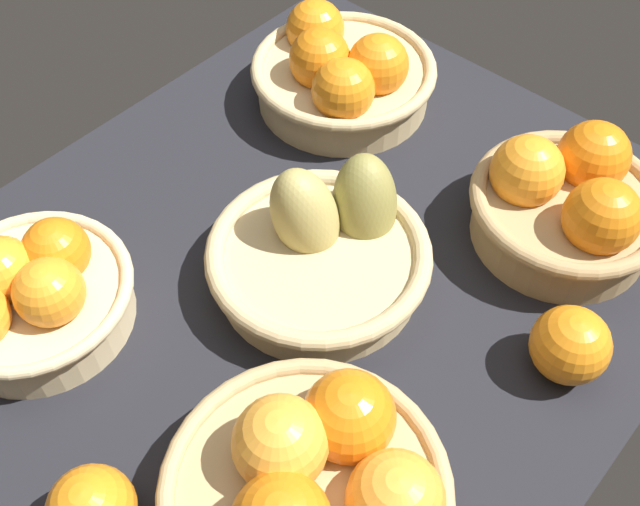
{
  "coord_description": "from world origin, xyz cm",
  "views": [
    {
      "loc": [
        37.95,
        34.93,
        68.95
      ],
      "look_at": [
        0.55,
        1.62,
        7.0
      ],
      "focal_mm": 42.46,
      "sensor_mm": 36.0,
      "label": 1
    }
  ],
  "objects_px": {
    "basket_center_pears": "(323,248)",
    "basket_near_right": "(30,294)",
    "basket_far_left": "(568,203)",
    "loose_orange_front_gap": "(570,345)",
    "basket_far_right": "(313,487)",
    "basket_near_left": "(342,73)"
  },
  "relations": [
    {
      "from": "basket_near_left",
      "to": "basket_far_right",
      "type": "height_order",
      "value": "basket_far_right"
    },
    {
      "from": "basket_near_right",
      "to": "basket_center_pears",
      "type": "distance_m",
      "value": 0.3
    },
    {
      "from": "basket_center_pears",
      "to": "loose_orange_front_gap",
      "type": "distance_m",
      "value": 0.27
    },
    {
      "from": "basket_far_left",
      "to": "basket_near_right",
      "type": "bearing_deg",
      "value": -36.3
    },
    {
      "from": "basket_center_pears",
      "to": "basket_far_left",
      "type": "relative_size",
      "value": 1.15
    },
    {
      "from": "basket_center_pears",
      "to": "basket_far_right",
      "type": "bearing_deg",
      "value": 39.83
    },
    {
      "from": "basket_near_left",
      "to": "basket_far_right",
      "type": "distance_m",
      "value": 0.55
    },
    {
      "from": "basket_near_right",
      "to": "basket_center_pears",
      "type": "relative_size",
      "value": 0.82
    },
    {
      "from": "basket_near_right",
      "to": "basket_center_pears",
      "type": "height_order",
      "value": "basket_center_pears"
    },
    {
      "from": "basket_far_left",
      "to": "basket_far_right",
      "type": "bearing_deg",
      "value": 0.75
    },
    {
      "from": "basket_far_right",
      "to": "basket_far_left",
      "type": "height_order",
      "value": "basket_far_left"
    },
    {
      "from": "basket_far_right",
      "to": "basket_far_left",
      "type": "distance_m",
      "value": 0.42
    },
    {
      "from": "basket_far_right",
      "to": "basket_far_left",
      "type": "bearing_deg",
      "value": -179.25
    },
    {
      "from": "basket_near_left",
      "to": "basket_near_right",
      "type": "relative_size",
      "value": 1.17
    },
    {
      "from": "basket_center_pears",
      "to": "basket_far_left",
      "type": "bearing_deg",
      "value": 143.26
    },
    {
      "from": "basket_far_left",
      "to": "basket_center_pears",
      "type": "bearing_deg",
      "value": -36.74
    },
    {
      "from": "basket_near_right",
      "to": "basket_far_right",
      "type": "bearing_deg",
      "value": 96.66
    },
    {
      "from": "basket_center_pears",
      "to": "basket_near_right",
      "type": "bearing_deg",
      "value": -35.9
    },
    {
      "from": "basket_far_right",
      "to": "basket_far_left",
      "type": "relative_size",
      "value": 1.14
    },
    {
      "from": "basket_center_pears",
      "to": "basket_far_left",
      "type": "height_order",
      "value": "basket_center_pears"
    },
    {
      "from": "basket_near_left",
      "to": "basket_far_right",
      "type": "xyz_separation_m",
      "value": [
        0.43,
        0.34,
        0.0
      ]
    },
    {
      "from": "basket_far_right",
      "to": "basket_near_right",
      "type": "bearing_deg",
      "value": -83.34
    }
  ]
}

